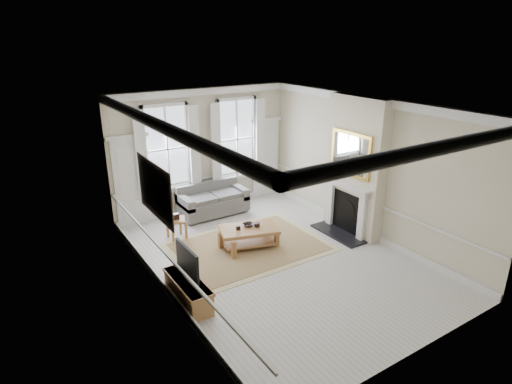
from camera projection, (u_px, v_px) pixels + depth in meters
floor at (277, 259)px, 9.53m from camera, size 7.20×7.20×0.00m
ceiling at (280, 106)px, 8.35m from camera, size 7.20×7.20×0.00m
back_wall at (203, 150)px, 11.79m from camera, size 5.20×0.00×5.20m
left_wall at (160, 214)px, 7.63m from camera, size 0.00×7.20×7.20m
right_wall at (367, 168)px, 10.26m from camera, size 0.00×7.20×7.20m
window_left at (167, 149)px, 11.14m from camera, size 1.26×0.20×2.20m
window_right at (237, 139)px, 12.21m from camera, size 1.26×0.20×2.20m
door_left at (132, 183)px, 10.91m from camera, size 0.90×0.08×2.30m
door_right at (265, 159)px, 12.98m from camera, size 0.90×0.08×2.30m
painting at (155, 190)px, 7.76m from camera, size 0.05×1.66×1.06m
chimney_breast at (356, 167)px, 10.33m from camera, size 0.35×1.70×3.38m
hearth at (338, 234)px, 10.69m from camera, size 0.55×1.50×0.05m
fireplace at (346, 206)px, 10.55m from camera, size 0.21×1.45×1.33m
mirror at (350, 154)px, 10.10m from camera, size 0.06×1.26×1.06m
sofa at (212, 201)px, 11.85m from camera, size 1.86×0.90×0.86m
side_table at (176, 223)px, 10.38m from camera, size 0.55×0.55×0.51m
rug at (249, 247)px, 10.06m from camera, size 3.50×2.60×0.02m
coffee_table at (249, 231)px, 9.93m from camera, size 1.49×1.13×0.50m
ceramic_pot_a at (238, 228)px, 9.79m from camera, size 0.11×0.11×0.11m
ceramic_pot_b at (257, 225)px, 9.94m from camera, size 0.13×0.13×0.09m
bowl at (248, 225)px, 9.99m from camera, size 0.25×0.25×0.06m
tv_stand at (188, 291)px, 7.92m from camera, size 0.42×1.31×0.47m
tv at (187, 261)px, 7.72m from camera, size 0.08×0.90×0.68m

